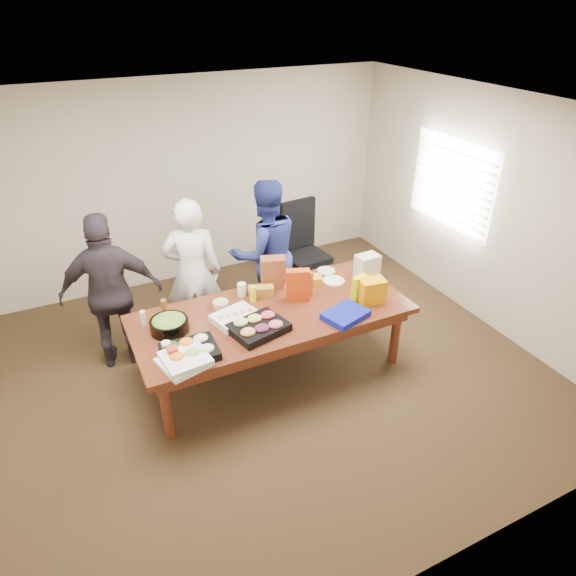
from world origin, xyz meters
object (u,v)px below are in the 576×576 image
person_right (266,253)px  sheet_cake (235,317)px  salad_bowl (169,325)px  conference_table (273,342)px  person_center (193,273)px  office_chair (306,254)px

person_right → sheet_cake: bearing=54.3°
salad_bowl → sheet_cake: bearing=-10.6°
conference_table → person_center: size_ratio=1.61×
sheet_cake → salad_bowl: (-0.63, 0.12, 0.02)m
person_right → conference_table: bearing=71.9°
office_chair → person_right: person_right is taller
office_chair → conference_table: bearing=-135.4°
conference_table → person_center: person_center is taller
person_center → conference_table: bearing=138.1°
conference_table → sheet_cake: sheet_cake is taller
office_chair → salad_bowl: bearing=-156.8°
office_chair → person_right: size_ratio=0.67×
conference_table → person_center: (-0.53, 0.93, 0.49)m
person_center → sheet_cake: bearing=117.2°
office_chair → sheet_cake: size_ratio=2.82×
office_chair → sheet_cake: bearing=-144.6°
person_center → sheet_cake: 0.93m
sheet_cake → person_center: bearing=83.9°
office_chair → person_right: bearing=-162.0°
person_center → person_right: person_right is taller
conference_table → sheet_cake: bearing=178.3°
conference_table → salad_bowl: salad_bowl is taller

